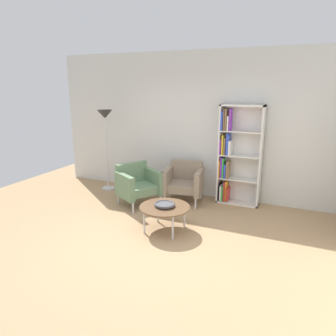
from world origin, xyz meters
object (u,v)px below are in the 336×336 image
at_px(coffee_table_low, 165,208).
at_px(armchair_corner_red, 137,184).
at_px(bookshelf_tall, 235,156).
at_px(decorative_bowl, 165,204).
at_px(floor_lamp_torchiere, 105,124).
at_px(armchair_near_window, 184,181).

bearing_deg(coffee_table_low, armchair_corner_red, 138.99).
xyz_separation_m(bookshelf_tall, decorative_bowl, (-0.72, -1.68, -0.49)).
bearing_deg(bookshelf_tall, floor_lamp_torchiere, -173.82).
distance_m(bookshelf_tall, armchair_near_window, 1.10).
xyz_separation_m(bookshelf_tall, armchair_near_window, (-0.92, -0.33, -0.51)).
distance_m(decorative_bowl, armchair_near_window, 1.36).
distance_m(coffee_table_low, decorative_bowl, 0.06).
bearing_deg(coffee_table_low, armchair_near_window, 98.29).
bearing_deg(bookshelf_tall, armchair_corner_red, -153.09).
bearing_deg(floor_lamp_torchiere, decorative_bowl, -34.52).
bearing_deg(armchair_corner_red, armchair_near_window, -24.46).
distance_m(bookshelf_tall, coffee_table_low, 1.91).
distance_m(armchair_corner_red, floor_lamp_torchiere, 1.58).
bearing_deg(coffee_table_low, floor_lamp_torchiere, 145.48).
distance_m(decorative_bowl, armchair_corner_red, 1.26).
relative_size(decorative_bowl, armchair_corner_red, 0.34).
height_order(coffee_table_low, floor_lamp_torchiere, floor_lamp_torchiere).
bearing_deg(floor_lamp_torchiere, coffee_table_low, -34.52).
relative_size(bookshelf_tall, armchair_corner_red, 2.03).
xyz_separation_m(coffee_table_low, decorative_bowl, (-0.00, 0.00, 0.06)).
xyz_separation_m(decorative_bowl, armchair_near_window, (-0.20, 1.35, -0.02)).
distance_m(coffee_table_low, floor_lamp_torchiere, 2.67).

